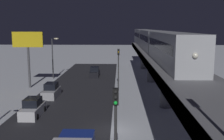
{
  "coord_description": "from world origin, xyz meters",
  "views": [
    {
      "loc": [
        -0.8,
        23.27,
        9.6
      ],
      "look_at": [
        0.52,
        -20.29,
        2.44
      ],
      "focal_mm": 41.92,
      "sensor_mm": 36.0,
      "label": 1
    }
  ],
  "objects": [
    {
      "name": "avenue_asphalt",
      "position": [
        5.51,
        0.0,
        0.0
      ],
      "size": [
        11.0,
        90.16,
        0.01
      ],
      "primitive_type": "cube",
      "color": "#28282D",
      "rests_on": "ground_plane"
    },
    {
      "name": "traffic_light_near",
      "position": [
        -0.59,
        9.78,
        4.2
      ],
      "size": [
        0.32,
        0.44,
        6.4
      ],
      "color": "#2D2D2D",
      "rests_on": "ground_plane"
    },
    {
      "name": "sedan_white",
      "position": [
        8.71,
        -4.01,
        0.78
      ],
      "size": [
        1.91,
        4.34,
        1.97
      ],
      "color": "silver",
      "rests_on": "ground_plane"
    },
    {
      "name": "sedan_silver",
      "position": [
        8.71,
        -11.85,
        0.8
      ],
      "size": [
        1.8,
        4.32,
        1.97
      ],
      "color": "#B2B2B7",
      "rests_on": "ground_plane"
    },
    {
      "name": "commercial_billboard",
      "position": [
        13.65,
        -17.37,
        6.83
      ],
      "size": [
        4.8,
        0.36,
        8.9
      ],
      "color": "#4C4C51",
      "rests_on": "ground_plane"
    },
    {
      "name": "traffic_light_mid",
      "position": [
        -0.59,
        -15.66,
        4.2
      ],
      "size": [
        0.32,
        0.44,
        6.4
      ],
      "color": "#2D2D2D",
      "rests_on": "ground_plane"
    },
    {
      "name": "street_lamp_far",
      "position": [
        11.59,
        -25.0,
        4.81
      ],
      "size": [
        1.35,
        0.44,
        7.65
      ],
      "color": "#38383D",
      "rests_on": "ground_plane"
    },
    {
      "name": "subway_train",
      "position": [
        -6.38,
        -23.79,
        7.43
      ],
      "size": [
        2.94,
        55.47,
        3.4
      ],
      "color": "#B7BABF",
      "rests_on": "elevated_railway"
    },
    {
      "name": "sedan_black",
      "position": [
        4.11,
        -26.87,
        0.8
      ],
      "size": [
        1.8,
        4.05,
        1.97
      ],
      "rotation": [
        0.0,
        0.0,
        3.14
      ],
      "color": "black",
      "rests_on": "ground_plane"
    },
    {
      "name": "ground_plane",
      "position": [
        0.0,
        0.0,
        0.0
      ],
      "size": [
        240.0,
        240.0,
        0.0
      ],
      "primitive_type": "plane",
      "color": "silver"
    },
    {
      "name": "elevated_railway",
      "position": [
        -6.29,
        -0.0,
        4.88
      ],
      "size": [
        5.0,
        90.16,
        5.65
      ],
      "color": "slate",
      "rests_on": "ground_plane"
    }
  ]
}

